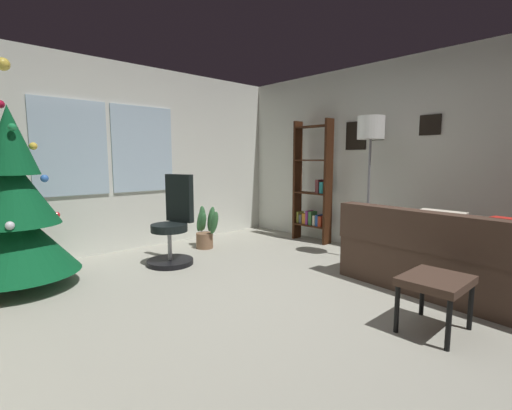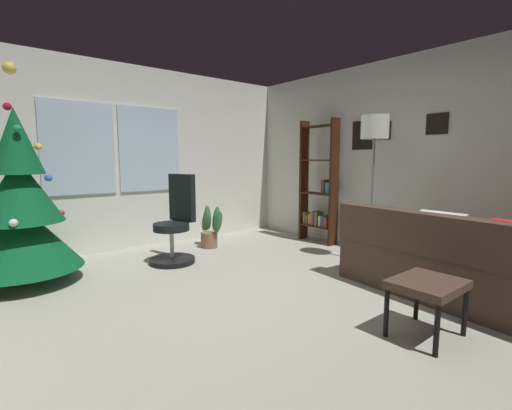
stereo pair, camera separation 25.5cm
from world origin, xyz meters
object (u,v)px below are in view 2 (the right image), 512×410
couch (474,268)px  potted_plant (210,228)px  gift_box_green (51,256)px  floor_lamp (374,140)px  office_chair (175,228)px  footstool (427,288)px  bookshelf (319,189)px  holiday_tree (22,212)px

couch → potted_plant: couch is taller
gift_box_green → potted_plant: (2.01, -0.40, 0.16)m
gift_box_green → floor_lamp: size_ratio=0.20×
office_chair → potted_plant: office_chair is taller
footstool → bookshelf: size_ratio=0.27×
holiday_tree → potted_plant: holiday_tree is taller
bookshelf → footstool: bearing=-124.3°
office_chair → footstool: bearing=-80.0°
bookshelf → couch: bearing=-105.0°
footstool → bookshelf: bearing=55.7°
couch → footstool: bearing=-176.7°
couch → footstool: (-1.06, -0.06, 0.07)m
office_chair → bookshelf: size_ratio=0.59×
couch → bookshelf: size_ratio=1.17×
couch → potted_plant: bearing=104.0°
gift_box_green → office_chair: office_chair is taller
holiday_tree → gift_box_green: (0.32, 0.55, -0.63)m
potted_plant → bookshelf: bearing=-28.6°
gift_box_green → potted_plant: bearing=-11.4°
floor_lamp → office_chair: bearing=140.7°
floor_lamp → holiday_tree: bearing=152.6°
holiday_tree → floor_lamp: holiday_tree is taller
couch → gift_box_green: 4.62m
office_chair → potted_plant: 0.87m
office_chair → potted_plant: size_ratio=1.79×
bookshelf → potted_plant: size_ratio=3.05×
holiday_tree → office_chair: size_ratio=2.02×
footstool → office_chair: bearing=100.0°
holiday_tree → office_chair: bearing=-8.9°
footstool → holiday_tree: (-2.09, 3.16, 0.39)m
office_chair → couch: bearing=-61.2°
bookshelf → floor_lamp: bearing=-106.2°
couch → bookshelf: (0.65, 2.45, 0.53)m
footstool → gift_box_green: footstool is taller
gift_box_green → floor_lamp: (3.14, -2.35, 1.40)m
holiday_tree → gift_box_green: 0.90m
footstool → holiday_tree: size_ratio=0.23×
footstool → bookshelf: bookshelf is taller
office_chair → bookshelf: bookshelf is taller
office_chair → floor_lamp: floor_lamp is taller
gift_box_green → floor_lamp: 4.16m
couch → holiday_tree: holiday_tree is taller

